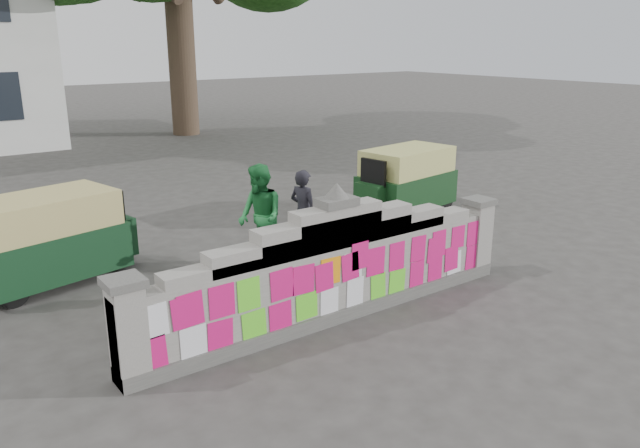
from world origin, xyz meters
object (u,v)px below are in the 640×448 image
(pedestrian, at_px, (260,217))
(rickshaw_right, at_px, (405,179))
(cyclist_bike, at_px, (304,242))
(cyclist_rider, at_px, (304,226))
(rickshaw_left, at_px, (52,237))

(pedestrian, relative_size, rickshaw_right, 0.67)
(pedestrian, distance_m, rickshaw_right, 4.72)
(cyclist_bike, xyz_separation_m, cyclist_rider, (0.00, 0.00, 0.31))
(cyclist_bike, relative_size, pedestrian, 0.92)
(cyclist_rider, relative_size, pedestrian, 0.82)
(pedestrian, bearing_deg, rickshaw_left, -110.04)
(cyclist_bike, bearing_deg, rickshaw_right, -84.49)
(rickshaw_left, bearing_deg, cyclist_rider, -38.98)
(pedestrian, distance_m, rickshaw_left, 3.42)
(rickshaw_right, bearing_deg, pedestrian, 5.99)
(cyclist_bike, height_order, rickshaw_right, rickshaw_right)
(cyclist_bike, relative_size, rickshaw_right, 0.61)
(pedestrian, bearing_deg, rickshaw_right, 108.79)
(cyclist_bike, bearing_deg, rickshaw_left, 47.10)
(cyclist_rider, bearing_deg, pedestrian, 38.46)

